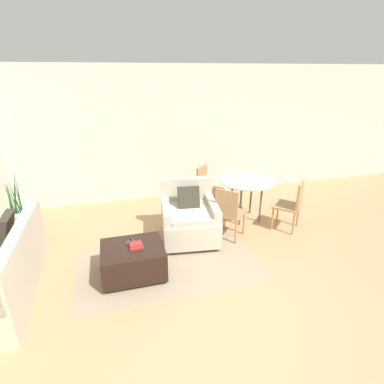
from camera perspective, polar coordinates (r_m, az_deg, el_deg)
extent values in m
plane|color=tan|center=(3.95, 6.31, -19.44)|extent=(20.00, 20.00, 0.00)
cube|color=beige|center=(6.41, -4.67, 10.91)|extent=(12.00, 0.06, 2.75)
cube|color=gray|center=(4.44, -4.49, -13.90)|extent=(2.54, 1.41, 0.00)
cube|color=brown|center=(4.11, -3.29, -17.22)|extent=(2.49, 0.05, 0.00)
cube|color=brown|center=(4.33, -4.12, -14.93)|extent=(2.49, 0.05, 0.00)
cube|color=brown|center=(4.56, -4.85, -12.86)|extent=(2.49, 0.05, 0.00)
cube|color=brown|center=(4.79, -5.50, -10.98)|extent=(2.49, 0.05, 0.00)
cube|color=beige|center=(4.17, -29.76, -9.00)|extent=(0.14, 1.84, 0.46)
cube|color=beige|center=(5.04, -31.24, -5.31)|extent=(0.76, 0.12, 0.26)
cube|color=#383328|center=(4.57, -31.94, -6.04)|extent=(0.19, 0.40, 0.41)
cube|color=beige|center=(4.93, -0.46, -6.37)|extent=(0.99, 1.04, 0.39)
cube|color=beige|center=(4.79, -0.41, -3.98)|extent=(0.73, 0.89, 0.10)
cube|color=beige|center=(5.12, -1.09, 0.14)|extent=(0.88, 0.23, 0.49)
cube|color=beige|center=(4.77, -4.96, -3.52)|extent=(0.23, 0.87, 0.20)
cube|color=beige|center=(4.86, 3.94, -2.98)|extent=(0.23, 0.87, 0.20)
cylinder|color=brown|center=(4.69, -4.20, -11.34)|extent=(0.05, 0.05, 0.06)
cylinder|color=brown|center=(4.78, 4.51, -10.67)|extent=(0.05, 0.05, 0.06)
cylinder|color=brown|center=(5.36, -4.82, -6.78)|extent=(0.05, 0.05, 0.06)
cylinder|color=brown|center=(5.43, 2.74, -6.28)|extent=(0.05, 0.05, 0.06)
cube|color=#383328|center=(4.84, -0.66, -0.98)|extent=(0.37, 0.25, 0.36)
cube|color=black|center=(4.23, -11.13, -12.52)|extent=(0.83, 0.68, 0.39)
cylinder|color=black|center=(4.13, -15.80, -17.74)|extent=(0.04, 0.04, 0.04)
cylinder|color=black|center=(4.15, -5.32, -16.58)|extent=(0.04, 0.04, 0.04)
cylinder|color=black|center=(4.59, -15.90, -13.21)|extent=(0.04, 0.04, 0.04)
cylinder|color=black|center=(4.61, -6.66, -12.22)|extent=(0.04, 0.04, 0.04)
cube|color=#B72D28|center=(4.09, -10.59, -10.19)|extent=(0.19, 0.15, 0.03)
cube|color=#B72D28|center=(4.09, -10.63, -9.73)|extent=(0.17, 0.13, 0.03)
cube|color=#333338|center=(4.25, -11.20, -9.09)|extent=(0.11, 0.17, 0.01)
cube|color=#333338|center=(4.24, -12.03, -9.21)|extent=(0.11, 0.13, 0.01)
cylinder|color=#333338|center=(5.76, -29.57, -6.55)|extent=(0.38, 0.38, 0.26)
cylinder|color=black|center=(5.71, -29.80, -5.49)|extent=(0.35, 0.35, 0.02)
cone|color=#286033|center=(5.54, -29.94, -1.76)|extent=(0.05, 0.15, 0.78)
cone|color=#286033|center=(5.56, -29.99, -1.22)|extent=(0.09, 0.11, 0.86)
cone|color=#286033|center=(5.56, -30.62, -0.80)|extent=(0.20, 0.06, 0.95)
cone|color=#286033|center=(5.61, -30.64, -1.80)|extent=(0.14, 0.09, 0.75)
cone|color=#286033|center=(5.60, -31.30, -2.06)|extent=(0.05, 0.08, 0.73)
cone|color=#286033|center=(5.55, -31.11, -1.93)|extent=(0.07, 0.11, 0.79)
cone|color=#286033|center=(5.47, -31.14, -1.98)|extent=(0.13, 0.07, 0.83)
cone|color=#286033|center=(5.51, -30.57, -2.24)|extent=(0.14, 0.06, 0.74)
cone|color=#286033|center=(5.52, -30.43, -1.62)|extent=(0.13, 0.15, 0.83)
cylinder|color=#99A8AD|center=(5.50, 10.51, 2.15)|extent=(1.02, 1.02, 0.01)
cylinder|color=#59595B|center=(5.40, 9.22, -2.58)|extent=(0.04, 0.04, 0.76)
cylinder|color=#59595B|center=(5.57, 12.95, -2.10)|extent=(0.04, 0.04, 0.76)
cylinder|color=#59595B|center=(5.73, 7.61, -1.00)|extent=(0.04, 0.04, 0.76)
cylinder|color=#59595B|center=(5.89, 11.17, -0.58)|extent=(0.04, 0.04, 0.76)
cube|color=tan|center=(4.99, 7.36, -3.95)|extent=(0.59, 0.59, 0.03)
cube|color=tan|center=(4.73, 6.61, -2.22)|extent=(0.29, 0.29, 0.45)
cylinder|color=tan|center=(5.19, 9.86, -5.83)|extent=(0.03, 0.03, 0.42)
cylinder|color=tan|center=(5.30, 6.20, -4.98)|extent=(0.03, 0.03, 0.42)
cylinder|color=tan|center=(4.89, 8.37, -7.57)|extent=(0.03, 0.03, 0.42)
cylinder|color=tan|center=(5.01, 4.52, -6.62)|extent=(0.03, 0.03, 0.42)
cube|color=tan|center=(5.45, 17.60, -2.50)|extent=(0.59, 0.59, 0.03)
cube|color=tan|center=(5.33, 19.87, -0.55)|extent=(0.29, 0.29, 0.45)
cylinder|color=tan|center=(5.74, 16.01, -3.54)|extent=(0.03, 0.03, 0.42)
cylinder|color=tan|center=(5.42, 15.05, -5.00)|extent=(0.03, 0.03, 0.42)
cylinder|color=tan|center=(5.68, 19.52, -4.25)|extent=(0.03, 0.03, 0.42)
cylinder|color=tan|center=(5.36, 18.76, -5.77)|extent=(0.03, 0.03, 0.42)
cube|color=tan|center=(5.88, 3.49, 0.36)|extent=(0.59, 0.59, 0.03)
cube|color=tan|center=(5.88, 1.89, 2.87)|extent=(0.29, 0.29, 0.45)
cylinder|color=tan|center=(5.75, 4.26, -2.63)|extent=(0.03, 0.03, 0.42)
cylinder|color=tan|center=(6.05, 5.73, -1.39)|extent=(0.03, 0.03, 0.42)
cylinder|color=tan|center=(5.90, 1.10, -1.92)|extent=(0.03, 0.03, 0.42)
cylinder|color=tan|center=(6.19, 2.69, -0.74)|extent=(0.03, 0.03, 0.42)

